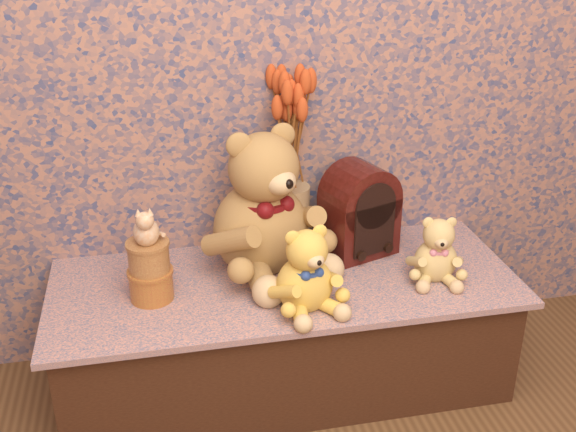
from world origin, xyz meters
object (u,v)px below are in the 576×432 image
(teddy_medium, at_px, (305,264))
(teddy_small, at_px, (437,245))
(cat_figurine, at_px, (145,224))
(biscuit_tin_lower, at_px, (151,285))
(teddy_large, at_px, (260,194))
(ceramic_vase, at_px, (289,217))
(cathedral_radio, at_px, (359,209))

(teddy_medium, relative_size, teddy_small, 1.22)
(cat_figurine, bearing_deg, biscuit_tin_lower, 0.00)
(teddy_large, bearing_deg, cat_figurine, 176.49)
(teddy_small, height_order, ceramic_vase, same)
(teddy_large, xyz_separation_m, teddy_small, (0.51, -0.19, -0.14))
(teddy_large, height_order, teddy_small, teddy_large)
(biscuit_tin_lower, bearing_deg, ceramic_vase, 26.83)
(teddy_small, bearing_deg, biscuit_tin_lower, -171.23)
(teddy_large, xyz_separation_m, biscuit_tin_lower, (-0.35, -0.13, -0.20))
(teddy_large, distance_m, biscuit_tin_lower, 0.43)
(teddy_medium, bearing_deg, ceramic_vase, 70.26)
(teddy_large, height_order, cat_figurine, teddy_large)
(biscuit_tin_lower, bearing_deg, cat_figurine, 0.00)
(ceramic_vase, bearing_deg, teddy_medium, -95.09)
(teddy_medium, relative_size, ceramic_vase, 1.22)
(teddy_medium, relative_size, cathedral_radio, 0.88)
(teddy_medium, bearing_deg, cathedral_radio, 34.65)
(cathedral_radio, height_order, cat_figurine, cathedral_radio)
(teddy_medium, xyz_separation_m, cathedral_radio, (0.25, 0.29, 0.02))
(teddy_small, relative_size, ceramic_vase, 1.00)
(cathedral_radio, bearing_deg, teddy_small, -67.84)
(cathedral_radio, height_order, biscuit_tin_lower, cathedral_radio)
(teddy_large, height_order, cathedral_radio, teddy_large)
(ceramic_vase, distance_m, biscuit_tin_lower, 0.52)
(cathedral_radio, distance_m, biscuit_tin_lower, 0.71)
(ceramic_vase, distance_m, cat_figurine, 0.54)
(cathedral_radio, xyz_separation_m, ceramic_vase, (-0.22, 0.07, -0.04))
(teddy_large, bearing_deg, teddy_small, -44.49)
(teddy_large, relative_size, biscuit_tin_lower, 3.92)
(teddy_medium, height_order, cat_figurine, cat_figurine)
(teddy_large, distance_m, cat_figurine, 0.37)
(teddy_large, height_order, teddy_medium, teddy_large)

